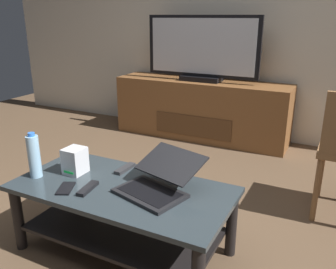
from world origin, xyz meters
name	(u,v)px	position (x,y,z in m)	size (l,w,h in m)	color
ground_plane	(136,248)	(0.00, 0.00, 0.00)	(7.68, 7.68, 0.00)	brown
back_wall	(253,3)	(0.00, 2.33, 1.40)	(6.40, 0.12, 2.80)	beige
coffee_table	(123,207)	(-0.05, -0.05, 0.28)	(1.20, 0.59, 0.41)	#2D383D
media_cabinet	(201,109)	(-0.41, 2.01, 0.31)	(1.87, 0.46, 0.63)	brown
television	(202,50)	(-0.41, 1.99, 0.95)	(1.21, 0.20, 0.66)	black
laptop	(159,181)	(0.15, 0.00, 0.46)	(0.44, 0.47, 0.18)	black
router_box	(75,161)	(-0.39, -0.02, 0.48)	(0.11, 0.12, 0.15)	silver
water_bottle_near	(34,156)	(-0.56, -0.16, 0.53)	(0.07, 0.07, 0.26)	#99C6E5
cell_phone	(66,188)	(-0.30, -0.21, 0.41)	(0.07, 0.14, 0.01)	black
tv_remote	(88,188)	(-0.18, -0.16, 0.42)	(0.04, 0.16, 0.02)	black
soundbar_remote	(125,168)	(-0.15, 0.14, 0.42)	(0.04, 0.16, 0.02)	#2D2D30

